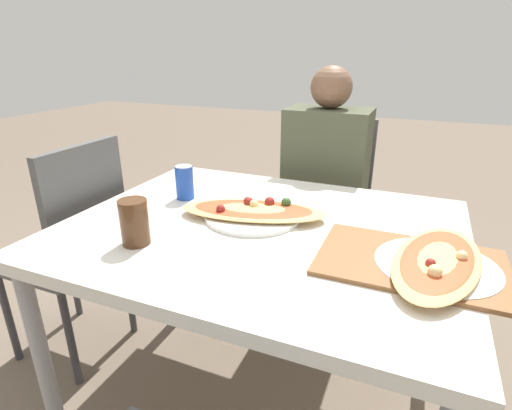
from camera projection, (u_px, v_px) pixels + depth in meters
name	position (u px, v px, depth m)	size (l,w,h in m)	color
ground_plane	(261.00, 398.00, 1.53)	(14.00, 14.00, 0.00)	#6B5B4C
dining_table	(262.00, 244.00, 1.29)	(1.22, 0.97, 0.73)	silver
chair_far_seated	(328.00, 201.00, 2.03)	(0.40, 0.40, 0.93)	#4C4C4C
chair_side_left	(72.00, 243.00, 1.59)	(0.40, 0.40, 0.93)	#4C4C4C
person_seated	(325.00, 175.00, 1.86)	(0.37, 0.27, 1.18)	#2D2D38
pizza_main	(253.00, 212.00, 1.32)	(0.51, 0.32, 0.06)	white
soda_can	(185.00, 182.00, 1.47)	(0.07, 0.07, 0.12)	#1E47B2
drink_glass	(134.00, 222.00, 1.13)	(0.08, 0.08, 0.13)	#4C2D19
serving_tray	(410.00, 262.00, 1.04)	(0.47, 0.31, 0.01)	brown
pizza_second	(437.00, 263.00, 1.01)	(0.30, 0.48, 0.06)	white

